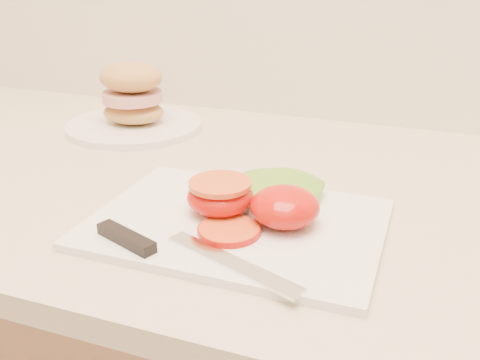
% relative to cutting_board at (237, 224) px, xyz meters
% --- Properties ---
extents(cutting_board, '(0.32, 0.23, 0.01)m').
position_rel_cutting_board_xyz_m(cutting_board, '(0.00, 0.00, 0.00)').
color(cutting_board, white).
rests_on(cutting_board, counter).
extents(tomato_half_dome, '(0.08, 0.08, 0.04)m').
position_rel_cutting_board_xyz_m(tomato_half_dome, '(0.05, 0.01, 0.03)').
color(tomato_half_dome, red).
rests_on(tomato_half_dome, cutting_board).
extents(tomato_half_cut, '(0.08, 0.08, 0.04)m').
position_rel_cutting_board_xyz_m(tomato_half_cut, '(-0.02, 0.01, 0.03)').
color(tomato_half_cut, red).
rests_on(tomato_half_cut, cutting_board).
extents(tomato_slice_0, '(0.07, 0.07, 0.01)m').
position_rel_cutting_board_xyz_m(tomato_slice_0, '(0.00, -0.03, 0.01)').
color(tomato_slice_0, orange).
rests_on(tomato_slice_0, cutting_board).
extents(lettuce_leaf_0, '(0.14, 0.13, 0.03)m').
position_rel_cutting_board_xyz_m(lettuce_leaf_0, '(0.03, 0.07, 0.02)').
color(lettuce_leaf_0, '#6FBB31').
rests_on(lettuce_leaf_0, cutting_board).
extents(knife, '(0.24, 0.08, 0.01)m').
position_rel_cutting_board_xyz_m(knife, '(-0.04, -0.09, 0.01)').
color(knife, silver).
rests_on(knife, cutting_board).
extents(sandwich_plate, '(0.24, 0.24, 0.12)m').
position_rel_cutting_board_xyz_m(sandwich_plate, '(-0.30, 0.28, 0.04)').
color(sandwich_plate, white).
rests_on(sandwich_plate, counter).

